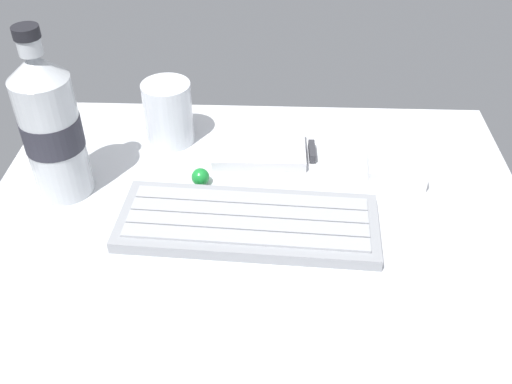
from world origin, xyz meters
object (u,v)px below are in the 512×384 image
juice_cup (169,115)px  handheld_device (264,150)px  trackball_mouse (200,177)px  water_bottle (51,127)px  charger_block (396,169)px  keyboard (248,222)px

juice_cup → handheld_device: bearing=-13.6°
handheld_device → juice_cup: juice_cup is taller
trackball_mouse → juice_cup: bearing=118.2°
water_bottle → charger_block: (40.37, 3.91, -7.81)cm
charger_block → water_bottle: bearing=-174.5°
keyboard → handheld_device: (1.46, 14.20, -0.08)cm
trackball_mouse → handheld_device: bearing=40.3°
water_bottle → trackball_mouse: water_bottle is taller
juice_cup → charger_block: 30.31cm
charger_block → trackball_mouse: size_ratio=3.18×
handheld_device → trackball_mouse: size_ratio=5.86×
keyboard → juice_cup: size_ratio=3.48×
water_bottle → charger_block: water_bottle is taller
water_bottle → trackball_mouse: 18.12cm
juice_cup → water_bottle: size_ratio=0.41×
keyboard → handheld_device: bearing=84.1°
handheld_device → water_bottle: size_ratio=0.62×
handheld_device → trackball_mouse: 10.05cm
handheld_device → water_bottle: (-23.89, -8.10, 8.28)cm
juice_cup → charger_block: bearing=-14.0°
handheld_device → trackball_mouse: bearing=-139.7°
handheld_device → water_bottle: bearing=-161.3°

